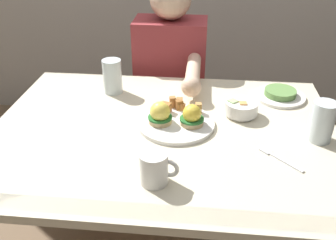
{
  "coord_description": "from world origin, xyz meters",
  "views": [
    {
      "loc": [
        0.13,
        -1.11,
        1.42
      ],
      "look_at": [
        0.02,
        0.0,
        0.78
      ],
      "focal_mm": 40.65,
      "sensor_mm": 36.0,
      "label": 1
    }
  ],
  "objects": [
    {
      "name": "fork",
      "position": [
        0.37,
        -0.13,
        0.74
      ],
      "size": [
        0.12,
        0.12,
        0.0
      ],
      "color": "silver",
      "rests_on": "dining_table"
    },
    {
      "name": "diner_person",
      "position": [
        -0.03,
        0.6,
        0.65
      ],
      "size": [
        0.34,
        0.54,
        1.14
      ],
      "color": "#33333D",
      "rests_on": "ground_plane"
    },
    {
      "name": "eggs_benedict_plate",
      "position": [
        0.04,
        0.04,
        0.77
      ],
      "size": [
        0.27,
        0.27,
        0.09
      ],
      "color": "white",
      "rests_on": "dining_table"
    },
    {
      "name": "water_glass_far",
      "position": [
        -0.24,
        0.28,
        0.8
      ],
      "size": [
        0.08,
        0.08,
        0.14
      ],
      "color": "silver",
      "rests_on": "dining_table"
    },
    {
      "name": "water_glass_near",
      "position": [
        0.52,
        -0.01,
        0.8
      ],
      "size": [
        0.08,
        0.08,
        0.14
      ],
      "color": "silver",
      "rests_on": "dining_table"
    },
    {
      "name": "coffee_mug",
      "position": [
        0.01,
        -0.28,
        0.79
      ],
      "size": [
        0.11,
        0.08,
        0.09
      ],
      "color": "white",
      "rests_on": "dining_table"
    },
    {
      "name": "fruit_bowl",
      "position": [
        0.27,
        0.13,
        0.77
      ],
      "size": [
        0.12,
        0.12,
        0.06
      ],
      "color": "white",
      "rests_on": "dining_table"
    },
    {
      "name": "side_plate",
      "position": [
        0.44,
        0.29,
        0.75
      ],
      "size": [
        0.2,
        0.2,
        0.04
      ],
      "color": "white",
      "rests_on": "dining_table"
    },
    {
      "name": "dining_table",
      "position": [
        0.0,
        0.0,
        0.63
      ],
      "size": [
        1.2,
        0.9,
        0.74
      ],
      "color": "beige",
      "rests_on": "ground_plane"
    }
  ]
}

